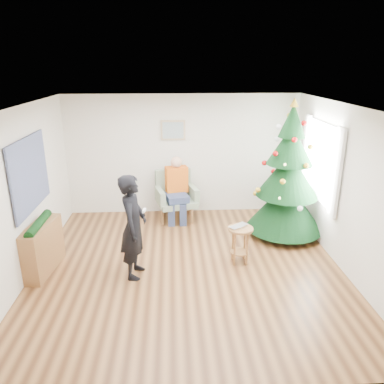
{
  "coord_description": "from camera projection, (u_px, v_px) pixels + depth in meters",
  "views": [
    {
      "loc": [
        -0.24,
        -5.45,
        3.19
      ],
      "look_at": [
        0.1,
        0.6,
        1.1
      ],
      "focal_mm": 35.0,
      "sensor_mm": 36.0,
      "label": 1
    }
  ],
  "objects": [
    {
      "name": "floor",
      "position": [
        188.0,
        266.0,
        6.2
      ],
      "size": [
        5.0,
        5.0,
        0.0
      ],
      "primitive_type": "plane",
      "color": "brown",
      "rests_on": "ground"
    },
    {
      "name": "ceiling",
      "position": [
        187.0,
        107.0,
        5.35
      ],
      "size": [
        5.0,
        5.0,
        0.0
      ],
      "primitive_type": "plane",
      "rotation": [
        3.14,
        0.0,
        0.0
      ],
      "color": "white",
      "rests_on": "wall_back"
    },
    {
      "name": "wall_back",
      "position": [
        183.0,
        155.0,
        8.14
      ],
      "size": [
        5.0,
        0.0,
        5.0
      ],
      "primitive_type": "plane",
      "rotation": [
        1.57,
        0.0,
        0.0
      ],
      "color": "silver",
      "rests_on": "floor"
    },
    {
      "name": "wall_front",
      "position": [
        200.0,
        282.0,
        3.42
      ],
      "size": [
        5.0,
        0.0,
        5.0
      ],
      "primitive_type": "plane",
      "rotation": [
        -1.57,
        0.0,
        0.0
      ],
      "color": "silver",
      "rests_on": "floor"
    },
    {
      "name": "wall_left",
      "position": [
        23.0,
        196.0,
        5.64
      ],
      "size": [
        0.0,
        5.0,
        5.0
      ],
      "primitive_type": "plane",
      "rotation": [
        1.57,
        0.0,
        1.57
      ],
      "color": "silver",
      "rests_on": "floor"
    },
    {
      "name": "wall_right",
      "position": [
        346.0,
        190.0,
        5.91
      ],
      "size": [
        0.0,
        5.0,
        5.0
      ],
      "primitive_type": "plane",
      "rotation": [
        1.57,
        0.0,
        -1.57
      ],
      "color": "silver",
      "rests_on": "floor"
    },
    {
      "name": "window_panel",
      "position": [
        321.0,
        162.0,
        6.78
      ],
      "size": [
        0.04,
        1.3,
        1.4
      ],
      "primitive_type": "cube",
      "color": "white",
      "rests_on": "wall_right"
    },
    {
      "name": "curtains",
      "position": [
        319.0,
        162.0,
        6.78
      ],
      "size": [
        0.05,
        1.75,
        1.5
      ],
      "color": "white",
      "rests_on": "wall_right"
    },
    {
      "name": "christmas_tree",
      "position": [
        288.0,
        177.0,
        7.0
      ],
      "size": [
        1.45,
        1.45,
        2.62
      ],
      "rotation": [
        0.0,
        0.0,
        -0.28
      ],
      "color": "#3F2816",
      "rests_on": "floor"
    },
    {
      "name": "stool",
      "position": [
        240.0,
        245.0,
        6.25
      ],
      "size": [
        0.42,
        0.42,
        0.63
      ],
      "rotation": [
        0.0,
        0.0,
        0.29
      ],
      "color": "brown",
      "rests_on": "floor"
    },
    {
      "name": "laptop",
      "position": [
        241.0,
        227.0,
        6.14
      ],
      "size": [
        0.41,
        0.38,
        0.03
      ],
      "primitive_type": "imported",
      "rotation": [
        0.0,
        0.0,
        0.63
      ],
      "color": "silver",
      "rests_on": "stool"
    },
    {
      "name": "armchair",
      "position": [
        176.0,
        201.0,
        8.01
      ],
      "size": [
        0.95,
        0.9,
        1.04
      ],
      "rotation": [
        0.0,
        0.0,
        0.24
      ],
      "color": "gray",
      "rests_on": "floor"
    },
    {
      "name": "seated_person",
      "position": [
        177.0,
        188.0,
        7.86
      ],
      "size": [
        0.53,
        0.71,
        1.36
      ],
      "rotation": [
        0.0,
        0.0,
        0.24
      ],
      "color": "navy",
      "rests_on": "armchair"
    },
    {
      "name": "standing_man",
      "position": [
        133.0,
        227.0,
        5.71
      ],
      "size": [
        0.47,
        0.65,
        1.65
      ],
      "primitive_type": "imported",
      "rotation": [
        0.0,
        0.0,
        1.44
      ],
      "color": "black",
      "rests_on": "floor"
    },
    {
      "name": "game_controller",
      "position": [
        144.0,
        210.0,
        5.6
      ],
      "size": [
        0.05,
        0.13,
        0.04
      ],
      "primitive_type": "cube",
      "rotation": [
        0.0,
        0.0,
        -0.13
      ],
      "color": "white",
      "rests_on": "standing_man"
    },
    {
      "name": "console",
      "position": [
        42.0,
        248.0,
        5.96
      ],
      "size": [
        0.42,
        1.03,
        0.8
      ],
      "primitive_type": "cube",
      "rotation": [
        0.0,
        0.0,
        -0.12
      ],
      "color": "brown",
      "rests_on": "floor"
    },
    {
      "name": "garland",
      "position": [
        39.0,
        224.0,
        5.83
      ],
      "size": [
        0.14,
        0.9,
        0.14
      ],
      "primitive_type": "cylinder",
      "rotation": [
        1.57,
        0.0,
        0.0
      ],
      "color": "black",
      "rests_on": "console"
    },
    {
      "name": "tapestry",
      "position": [
        30.0,
        174.0,
        5.85
      ],
      "size": [
        0.03,
        1.5,
        1.15
      ],
      "primitive_type": "cube",
      "color": "black",
      "rests_on": "wall_left"
    },
    {
      "name": "framed_picture",
      "position": [
        173.0,
        130.0,
        7.91
      ],
      "size": [
        0.52,
        0.05,
        0.42
      ],
      "color": "tan",
      "rests_on": "wall_back"
    }
  ]
}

